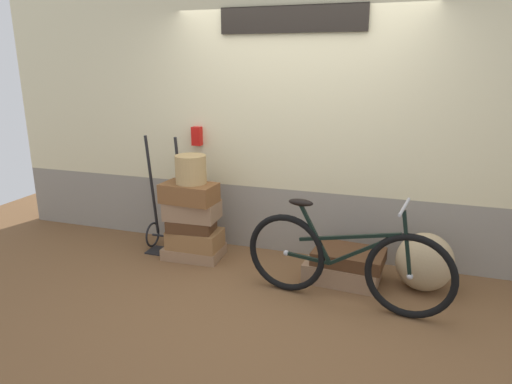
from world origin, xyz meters
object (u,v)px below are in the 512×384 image
object	(u,v)px
suitcase_0	(194,251)
suitcase_3	(192,210)
suitcase_4	(189,193)
wicker_basket	(191,169)
burlap_sack	(425,262)
suitcase_2	(191,225)
suitcase_1	(195,239)
bicycle	(344,262)
suitcase_5	(342,271)
luggage_trolley	(167,224)
suitcase_6	(349,256)

from	to	relation	value
suitcase_0	suitcase_3	world-z (taller)	suitcase_3
suitcase_3	suitcase_4	distance (m)	0.20
wicker_basket	burlap_sack	distance (m)	2.38
suitcase_4	suitcase_2	bearing A→B (deg)	78.24
suitcase_4	wicker_basket	bearing A→B (deg)	64.68
suitcase_1	suitcase_0	bearing A→B (deg)	142.25
suitcase_0	wicker_basket	distance (m)	0.90
burlap_sack	bicycle	xyz separation A→B (m)	(-0.66, -0.47, 0.11)
suitcase_0	wicker_basket	bearing A→B (deg)	-67.78
suitcase_1	bicycle	xyz separation A→B (m)	(1.60, -0.46, 0.16)
burlap_sack	wicker_basket	bearing A→B (deg)	-179.53
suitcase_0	suitcase_3	size ratio (longest dim) A/B	1.12
suitcase_1	suitcase_5	distance (m)	1.55
suitcase_1	suitcase_5	world-z (taller)	suitcase_1
suitcase_0	burlap_sack	distance (m)	2.30
suitcase_3	suitcase_5	distance (m)	1.62
luggage_trolley	burlap_sack	xyz separation A→B (m)	(2.64, -0.10, -0.02)
suitcase_1	suitcase_3	world-z (taller)	suitcase_3
suitcase_4	luggage_trolley	bearing A→B (deg)	161.07
bicycle	luggage_trolley	bearing A→B (deg)	164.06
suitcase_3	luggage_trolley	size ratio (longest dim) A/B	0.42
suitcase_1	suitcase_3	bearing A→B (deg)	176.72
suitcase_6	wicker_basket	size ratio (longest dim) A/B	2.04
suitcase_3	burlap_sack	world-z (taller)	suitcase_3
suitcase_6	luggage_trolley	distance (m)	1.98
suitcase_5	suitcase_4	bearing A→B (deg)	-175.38
suitcase_6	burlap_sack	bearing A→B (deg)	8.95
suitcase_1	burlap_sack	bearing A→B (deg)	-0.22
suitcase_3	suitcase_4	xyz separation A→B (m)	(-0.01, -0.04, 0.19)
suitcase_1	suitcase_6	bearing A→B (deg)	-1.58
suitcase_2	luggage_trolley	size ratio (longest dim) A/B	0.37
suitcase_1	burlap_sack	distance (m)	2.26
luggage_trolley	suitcase_1	bearing A→B (deg)	-15.95
suitcase_2	suitcase_4	world-z (taller)	suitcase_4
suitcase_2	suitcase_4	bearing A→B (deg)	-111.34
suitcase_5	wicker_basket	world-z (taller)	wicker_basket
suitcase_5	luggage_trolley	xyz separation A→B (m)	(-1.93, 0.14, 0.20)
suitcase_1	burlap_sack	world-z (taller)	burlap_sack
suitcase_0	wicker_basket	world-z (taller)	wicker_basket
suitcase_5	suitcase_2	bearing A→B (deg)	-175.92
wicker_basket	burlap_sack	xyz separation A→B (m)	(2.27, 0.02, -0.69)
suitcase_1	wicker_basket	world-z (taller)	wicker_basket
suitcase_6	wicker_basket	xyz separation A→B (m)	(-1.61, 0.02, 0.71)
suitcase_6	luggage_trolley	xyz separation A→B (m)	(-1.98, 0.14, 0.05)
suitcase_1	bicycle	size ratio (longest dim) A/B	0.31
suitcase_3	suitcase_4	world-z (taller)	suitcase_4
suitcase_3	luggage_trolley	world-z (taller)	luggage_trolley
suitcase_4	bicycle	size ratio (longest dim) A/B	0.31
suitcase_1	suitcase_6	distance (m)	1.60
suitcase_3	wicker_basket	size ratio (longest dim) A/B	1.72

